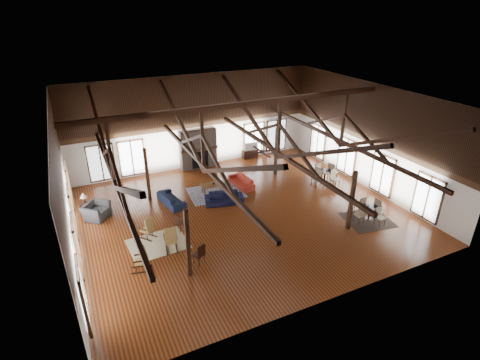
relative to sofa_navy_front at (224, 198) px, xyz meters
name	(u,v)px	position (x,y,z in m)	size (l,w,h in m)	color
floor	(242,213)	(0.42, -1.40, -0.30)	(16.00, 16.00, 0.00)	brown
ceiling	(243,99)	(0.42, -1.40, 5.70)	(16.00, 14.00, 0.02)	black
wall_back	(195,122)	(0.42, 5.60, 2.70)	(16.00, 0.02, 6.00)	silver
wall_front	(333,232)	(0.42, -8.40, 2.70)	(16.00, 0.02, 6.00)	silver
wall_left	(64,192)	(-7.58, -1.40, 2.70)	(0.02, 14.00, 6.00)	silver
wall_right	(369,137)	(8.42, -1.40, 2.70)	(0.02, 14.00, 6.00)	silver
roof_truss	(242,140)	(0.42, -1.40, 3.73)	(15.60, 14.07, 3.14)	black
post_grid	(242,187)	(0.42, -1.40, 1.22)	(8.16, 7.16, 3.05)	black
fireplace	(198,149)	(0.42, 5.27, 0.99)	(2.50, 0.69, 2.60)	#746358
ceiling_fan	(262,151)	(0.92, -2.40, 3.43)	(1.60, 1.60, 0.75)	black
sofa_navy_front	(224,198)	(0.00, 0.00, 0.00)	(2.07, 0.81, 0.61)	black
sofa_navy_left	(171,199)	(-2.62, 1.16, 0.00)	(0.81, 2.07, 0.60)	black
sofa_orange	(241,181)	(1.76, 1.54, -0.02)	(0.77, 1.97, 0.57)	#A62E20
coffee_table	(212,185)	(-0.10, 1.47, 0.15)	(1.40, 0.82, 0.51)	brown
vase	(214,183)	(-0.02, 1.47, 0.30)	(0.18, 0.18, 0.19)	#B2B2B2
armchair	(96,211)	(-6.45, 1.36, 0.09)	(1.20, 1.05, 0.78)	#323235
side_table_lamp	(85,206)	(-6.90, 2.04, 0.15)	(0.47, 0.47, 1.21)	black
rocking_chair_a	(148,229)	(-4.48, -1.56, 0.20)	(0.86, 0.92, 1.07)	#A3843D
rocking_chair_b	(171,239)	(-3.78, -2.94, 0.26)	(0.62, 0.99, 1.19)	#A3843D
rocking_chair_c	(143,259)	(-5.17, -3.75, 0.21)	(0.92, 0.63, 1.09)	#A3843D
side_chair_a	(178,222)	(-3.07, -1.59, 0.23)	(0.55, 0.55, 0.92)	black
side_chair_b	(200,253)	(-2.95, -4.40, 0.26)	(0.54, 0.54, 0.96)	black
cafe_table_near	(370,211)	(5.99, -4.61, 0.17)	(1.83, 1.83, 0.95)	black
cafe_table_far	(325,174)	(6.54, -0.18, 0.23)	(2.08, 2.08, 1.06)	black
cup_near	(368,206)	(5.89, -4.58, 0.43)	(0.14, 0.14, 0.11)	#B2B2B2
cup_far	(327,170)	(6.63, -0.22, 0.51)	(0.12, 0.12, 0.09)	#B2B2B2
tv_console	(250,154)	(4.25, 5.35, -0.02)	(1.12, 0.42, 0.56)	black
television	(250,146)	(4.28, 5.35, 0.54)	(1.00, 0.13, 0.57)	#B2B2B2
rug_tan	(158,244)	(-4.22, -2.22, -0.30)	(2.56, 2.01, 0.01)	tan
rug_navy	(216,193)	(0.06, 1.35, -0.30)	(3.08, 2.31, 0.01)	#16173F
rug_dark	(367,220)	(5.85, -4.69, -0.30)	(2.23, 2.03, 0.01)	black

